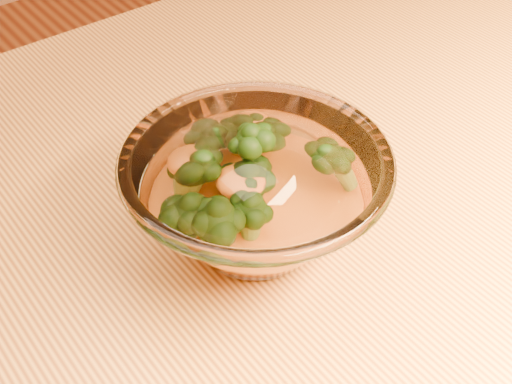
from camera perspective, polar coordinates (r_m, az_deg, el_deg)
table at (r=0.67m, az=8.65°, el=-6.36°), size 1.20×0.80×0.75m
glass_bowl at (r=0.52m, az=0.00°, el=-0.35°), size 0.20×0.20×0.09m
cheese_sauce at (r=0.53m, az=0.00°, el=-1.80°), size 0.11×0.11×0.03m
broccoli_heap at (r=0.52m, az=-1.18°, el=1.30°), size 0.14×0.11×0.07m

